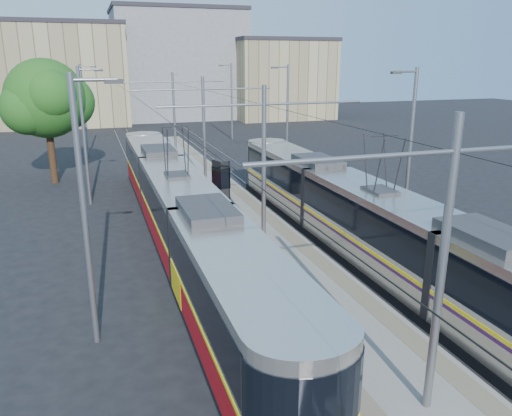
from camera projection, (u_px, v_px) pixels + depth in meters
name	position (u px, v px, depth m)	size (l,w,h in m)	color
ground	(346.00, 333.00, 15.77)	(160.00, 160.00, 0.00)	black
platform	(216.00, 196.00, 31.20)	(4.00, 50.00, 0.30)	gray
tactile_strip_left	(193.00, 195.00, 30.72)	(0.70, 50.00, 0.01)	gray
tactile_strip_right	(239.00, 192.00, 31.59)	(0.70, 50.00, 0.01)	gray
rails	(216.00, 198.00, 31.23)	(8.71, 70.00, 0.03)	gray
tram_left	(179.00, 210.00, 22.87)	(2.43, 30.30, 5.50)	black
tram_right	(378.00, 226.00, 20.20)	(2.43, 29.11, 5.50)	black
catenary	(227.00, 132.00, 27.36)	(9.20, 70.00, 7.00)	slate
street_lamps	(201.00, 124.00, 33.69)	(15.18, 38.22, 8.00)	slate
shelter	(221.00, 179.00, 29.69)	(0.94, 1.21, 2.35)	black
tree	(51.00, 100.00, 33.80)	(5.82, 5.39, 8.46)	#382314
building_left	(62.00, 74.00, 65.49)	(16.32, 12.24, 13.04)	tan
building_centre	(178.00, 64.00, 73.62)	(18.36, 14.28, 15.41)	gray
building_right	(281.00, 79.00, 72.96)	(14.28, 10.20, 11.34)	tan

